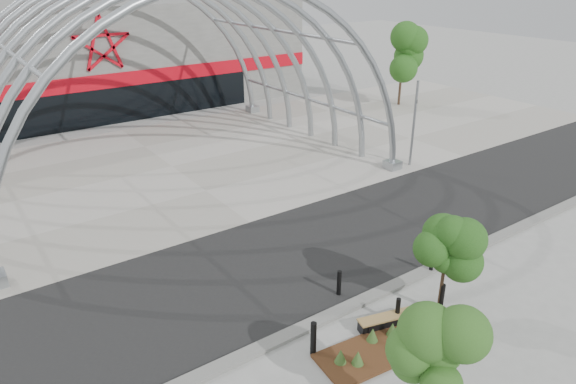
{
  "coord_description": "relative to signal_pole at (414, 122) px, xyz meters",
  "views": [
    {
      "loc": [
        -10.32,
        -10.64,
        10.55
      ],
      "look_at": [
        0.0,
        4.0,
        2.6
      ],
      "focal_mm": 32.0,
      "sensor_mm": 36.0,
      "label": 1
    }
  ],
  "objects": [
    {
      "name": "ground",
      "position": [
        -11.26,
        -7.84,
        -2.55
      ],
      "size": [
        140.0,
        140.0,
        0.0
      ],
      "primitive_type": "plane",
      "color": "gray",
      "rests_on": "ground"
    },
    {
      "name": "road",
      "position": [
        -11.26,
        -4.34,
        -2.54
      ],
      "size": [
        140.0,
        7.0,
        0.02
      ],
      "primitive_type": "cube",
      "color": "black",
      "rests_on": "ground"
    },
    {
      "name": "forecourt",
      "position": [
        -11.26,
        7.66,
        -2.53
      ],
      "size": [
        60.0,
        17.0,
        0.04
      ],
      "primitive_type": "cube",
      "color": "#A19C90",
      "rests_on": "ground"
    },
    {
      "name": "kerb",
      "position": [
        -11.26,
        -8.09,
        -2.49
      ],
      "size": [
        60.0,
        0.5,
        0.12
      ],
      "primitive_type": "cube",
      "color": "slate",
      "rests_on": "ground"
    },
    {
      "name": "arena_building",
      "position": [
        -11.26,
        25.61,
        1.44
      ],
      "size": [
        34.0,
        15.24,
        8.0
      ],
      "color": "slate",
      "rests_on": "ground"
    },
    {
      "name": "vault_canopy",
      "position": [
        -11.26,
        7.66,
        -2.53
      ],
      "size": [
        20.8,
        15.8,
        20.36
      ],
      "color": "#989EA2",
      "rests_on": "ground"
    },
    {
      "name": "planting_bed",
      "position": [
        -11.85,
        -10.23,
        -2.42
      ],
      "size": [
        5.24,
        2.09,
        0.54
      ],
      "color": "#3C2010",
      "rests_on": "ground"
    },
    {
      "name": "signal_pole",
      "position": [
        0.0,
        0.0,
        0.0
      ],
      "size": [
        0.33,
        0.68,
        4.87
      ],
      "color": "gray",
      "rests_on": "ground"
    },
    {
      "name": "street_tree_0",
      "position": [
        -13.59,
        -12.9,
        -0.06
      ],
      "size": [
        1.52,
        1.52,
        3.45
      ],
      "color": "black",
      "rests_on": "ground"
    },
    {
      "name": "street_tree_1",
      "position": [
        -9.53,
        -9.99,
        -0.2
      ],
      "size": [
        1.38,
        1.38,
        3.26
      ],
      "color": "black",
      "rests_on": "ground"
    },
    {
      "name": "bench_0",
      "position": [
        -11.4,
        -9.52,
        -2.35
      ],
      "size": [
        2.03,
        0.94,
        0.42
      ],
      "color": "black",
      "rests_on": "ground"
    },
    {
      "name": "bench_1",
      "position": [
        -11.15,
        -10.75,
        -2.34
      ],
      "size": [
        2.05,
        0.89,
        0.42
      ],
      "color": "black",
      "rests_on": "ground"
    },
    {
      "name": "bollard_0",
      "position": [
        -14.1,
        -9.16,
        -1.98
      ],
      "size": [
        0.18,
        0.18,
        1.13
      ],
      "primitive_type": "cylinder",
      "color": "black",
      "rests_on": "ground"
    },
    {
      "name": "bollard_1",
      "position": [
        -11.54,
        -7.3,
        -2.07
      ],
      "size": [
        0.15,
        0.15,
        0.96
      ],
      "primitive_type": "cylinder",
      "color": "black",
      "rests_on": "ground"
    },
    {
      "name": "bollard_2",
      "position": [
        -9.48,
        -10.02,
        -1.99
      ],
      "size": [
        0.18,
        0.18,
        1.11
      ],
      "primitive_type": "cylinder",
      "color": "black",
      "rests_on": "ground"
    },
    {
      "name": "bollard_3",
      "position": [
        -11.02,
        -9.56,
        -2.08
      ],
      "size": [
        0.15,
        0.15,
        0.94
      ],
      "primitive_type": "cylinder",
      "color": "black",
      "rests_on": "ground"
    },
    {
      "name": "bollard_4",
      "position": [
        -7.79,
        -8.2,
        -2.09
      ],
      "size": [
        0.15,
        0.15,
        0.91
      ],
      "primitive_type": "cylinder",
      "color": "black",
      "rests_on": "ground"
    },
    {
      "name": "bg_tree_1",
      "position": [
        9.74,
        10.16,
        1.7
      ],
      "size": [
        2.7,
        2.7,
        5.91
      ],
      "color": "#2F2116",
      "rests_on": "ground"
    }
  ]
}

